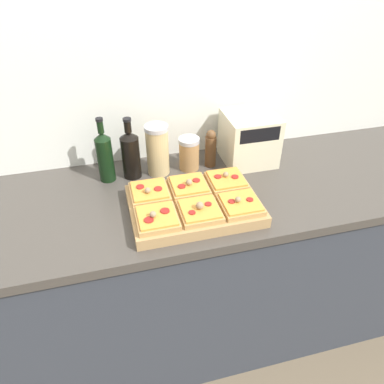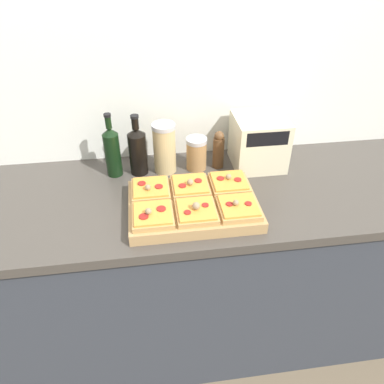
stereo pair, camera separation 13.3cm
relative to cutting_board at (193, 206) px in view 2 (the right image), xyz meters
The scene contains 15 objects.
wall_back 0.57m from the cutting_board, 97.73° to the left, with size 6.00×0.06×2.50m.
kitchen_counter 0.50m from the cutting_board, 118.79° to the left, with size 2.63×0.67×0.92m.
cutting_board is the anchor object (origin of this frame).
pizza_slice_back_left 0.18m from the cutting_board, 152.95° to the left, with size 0.14×0.15×0.05m.
pizza_slice_back_center 0.09m from the cutting_board, 90.03° to the left, with size 0.14×0.15×0.05m.
pizza_slice_back_right 0.18m from the cutting_board, 27.23° to the left, with size 0.14×0.15×0.05m.
pizza_slice_front_left 0.18m from the cutting_board, 152.78° to the right, with size 0.14×0.15×0.05m.
pizza_slice_front_center 0.09m from the cutting_board, 90.04° to the right, with size 0.14×0.15×0.06m.
pizza_slice_front_right 0.18m from the cutting_board, 27.22° to the right, with size 0.14×0.15×0.05m.
olive_oil_bottle 0.43m from the cutting_board, 135.22° to the left, with size 0.07×0.07×0.28m.
wine_bottle 0.37m from the cutting_board, 123.20° to the left, with size 0.08×0.08×0.27m.
grain_jar_tall 0.32m from the cutting_board, 105.24° to the left, with size 0.10×0.10×0.22m.
grain_jar_short 0.31m from the cutting_board, 79.21° to the left, with size 0.09×0.09×0.15m.
pepper_mill 0.34m from the cutting_board, 62.62° to the left, with size 0.05×0.05×0.17m.
toaster_oven 0.46m from the cutting_board, 41.80° to the left, with size 0.25×0.22×0.22m.
Camera 2 is at (-0.09, -0.90, 1.81)m, focal length 35.00 mm.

